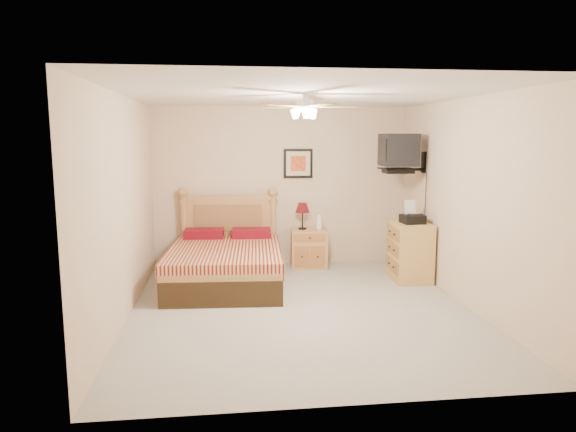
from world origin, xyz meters
name	(u,v)px	position (x,y,z in m)	size (l,w,h in m)	color
floor	(301,309)	(0.00, 0.00, 0.00)	(4.50, 4.50, 0.00)	gray
ceiling	(302,95)	(0.00, 0.00, 2.50)	(4.00, 4.50, 0.04)	white
wall_back	(281,187)	(0.00, 2.25, 1.25)	(4.00, 0.04, 2.50)	beige
wall_front	(347,246)	(0.00, -2.25, 1.25)	(4.00, 0.04, 2.50)	beige
wall_left	(124,208)	(-2.00, 0.00, 1.25)	(0.04, 4.50, 2.50)	beige
wall_right	(466,203)	(2.00, 0.00, 1.25)	(0.04, 4.50, 2.50)	beige
bed	(225,240)	(-0.89, 1.12, 0.64)	(1.49, 1.96, 1.27)	#A67E49
nightstand	(309,248)	(0.42, 2.00, 0.30)	(0.55, 0.41, 0.60)	tan
table_lamp	(302,216)	(0.32, 2.05, 0.81)	(0.23, 0.23, 0.42)	maroon
lotion_bottle	(319,221)	(0.58, 2.02, 0.73)	(0.10, 0.10, 0.27)	white
framed_picture	(298,163)	(0.27, 2.23, 1.62)	(0.46, 0.04, 0.46)	black
dresser	(410,251)	(1.73, 1.09, 0.42)	(0.49, 0.71, 0.84)	tan
fax_machine	(413,212)	(1.72, 1.01, 0.99)	(0.30, 0.31, 0.31)	black
magazine_lower	(400,219)	(1.66, 1.36, 0.85)	(0.22, 0.30, 0.03)	#B7AC91
magazine_upper	(401,217)	(1.67, 1.35, 0.87)	(0.21, 0.28, 0.02)	tan
wall_tv	(409,153)	(1.75, 1.34, 1.81)	(0.56, 0.46, 0.58)	black
ceiling_fan	(305,106)	(0.00, -0.20, 2.36)	(1.14, 1.14, 0.28)	silver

